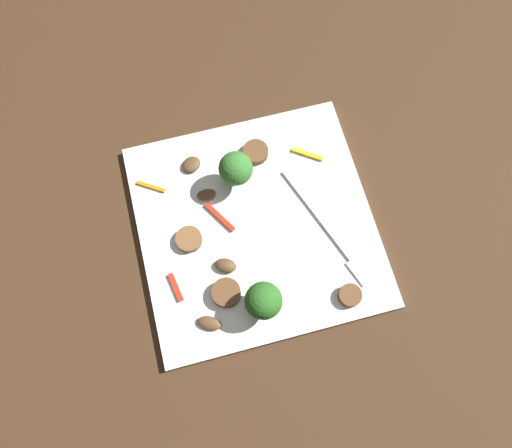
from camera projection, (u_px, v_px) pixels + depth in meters
The scene contains 17 objects.
ground_plane at pixel (256, 227), 0.64m from camera, with size 1.40×1.40×0.00m, color #422B19.
plate at pixel (256, 225), 0.64m from camera, with size 0.29×0.29×0.01m, color white.
fork at pixel (331, 234), 0.63m from camera, with size 0.17×0.07×0.00m.
broccoli_floret_0 at pixel (236, 169), 0.61m from camera, with size 0.04×0.04×0.06m.
broccoli_floret_1 at pixel (263, 301), 0.56m from camera, with size 0.04×0.04×0.06m.
sausage_slice_0 at pixel (188, 236), 0.62m from camera, with size 0.03×0.03×0.01m, color brown.
sausage_slice_1 at pixel (226, 293), 0.60m from camera, with size 0.04×0.04×0.01m, color brown.
sausage_slice_2 at pixel (255, 152), 0.66m from camera, with size 0.03×0.03×0.01m, color brown.
sausage_slice_3 at pixel (350, 295), 0.60m from camera, with size 0.03×0.03×0.01m, color brown.
mushroom_0 at pixel (209, 323), 0.59m from camera, with size 0.03×0.02×0.01m, color brown.
mushroom_1 at pixel (226, 266), 0.61m from camera, with size 0.03×0.02×0.01m, color brown.
mushroom_2 at pixel (191, 164), 0.65m from camera, with size 0.03×0.02×0.01m, color brown.
mushroom_3 at pixel (206, 194), 0.64m from camera, with size 0.02×0.01×0.01m, color brown.
pepper_strip_0 at pixel (151, 187), 0.65m from camera, with size 0.04×0.00×0.00m, color orange.
pepper_strip_1 at pixel (307, 154), 0.66m from camera, with size 0.04×0.01×0.00m, color yellow.
pepper_strip_2 at pixel (176, 287), 0.60m from camera, with size 0.04×0.01×0.00m, color red.
pepper_strip_3 at pixel (220, 217), 0.63m from camera, with size 0.05×0.01×0.00m, color red.
Camera 1 is at (0.19, -0.05, 0.61)m, focal length 34.93 mm.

